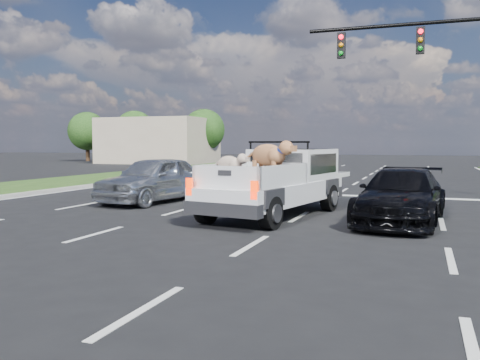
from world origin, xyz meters
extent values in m
plane|color=black|center=(0.00, 0.00, 0.00)|extent=(160.00, 160.00, 0.00)
cube|color=silver|center=(-5.25, 6.00, 0.01)|extent=(0.12, 60.00, 0.01)
cube|color=silver|center=(-1.75, 6.00, 0.01)|extent=(0.12, 60.00, 0.01)
cube|color=silver|center=(1.75, 6.00, 0.01)|extent=(0.12, 60.00, 0.01)
cube|color=silver|center=(5.25, 6.00, 0.01)|extent=(0.12, 60.00, 0.01)
cube|color=silver|center=(-8.80, 6.00, 0.01)|extent=(0.15, 60.00, 0.01)
cube|color=silver|center=(0.00, 10.00, 0.01)|extent=(17.00, 0.45, 0.01)
cube|color=#A4A197|center=(-9.05, 6.00, 0.07)|extent=(0.15, 60.00, 0.14)
cylinder|color=black|center=(5.10, 10.50, 6.20)|extent=(9.00, 0.14, 0.14)
cube|color=black|center=(4.60, 10.50, 5.60)|extent=(0.30, 0.18, 0.95)
sphere|color=red|center=(4.60, 10.39, 5.90)|extent=(0.18, 0.18, 0.18)
cube|color=black|center=(1.80, 10.50, 5.60)|extent=(0.30, 0.18, 0.95)
sphere|color=red|center=(1.80, 10.39, 5.90)|extent=(0.18, 0.18, 0.18)
cube|color=tan|center=(-20.00, 36.00, 2.20)|extent=(10.00, 8.00, 4.40)
cylinder|color=#332114|center=(-30.00, 38.00, 1.08)|extent=(0.44, 0.44, 2.16)
sphere|color=#15370F|center=(-30.00, 38.00, 3.30)|extent=(4.20, 4.20, 4.20)
cylinder|color=#332114|center=(-24.00, 38.00, 1.08)|extent=(0.44, 0.44, 2.16)
sphere|color=#15370F|center=(-24.00, 38.00, 3.30)|extent=(4.20, 4.20, 4.20)
cylinder|color=#332114|center=(-16.00, 38.00, 1.08)|extent=(0.44, 0.44, 2.16)
sphere|color=#15370F|center=(-16.00, 38.00, 3.30)|extent=(4.20, 4.20, 4.20)
cylinder|color=black|center=(-0.11, 2.16, 0.38)|extent=(0.41, 0.80, 0.76)
cylinder|color=black|center=(1.59, 1.84, 0.38)|extent=(0.41, 0.80, 0.76)
cylinder|color=black|center=(0.57, 5.78, 0.38)|extent=(0.41, 0.80, 0.76)
cylinder|color=black|center=(2.27, 5.46, 0.38)|extent=(0.41, 0.80, 0.76)
cube|color=silver|center=(1.09, 3.86, 0.66)|extent=(2.83, 5.54, 0.52)
cube|color=silver|center=(1.32, 5.09, 1.34)|extent=(2.22, 2.59, 0.86)
cube|color=black|center=(1.11, 3.97, 1.37)|extent=(1.52, 0.31, 0.62)
cylinder|color=black|center=(1.14, 4.11, 1.97)|extent=(1.77, 0.38, 0.05)
cube|color=black|center=(0.88, 2.71, 0.89)|extent=(2.21, 2.82, 0.06)
cube|color=silver|center=(0.04, 2.87, 1.17)|extent=(0.55, 2.51, 0.52)
cube|color=silver|center=(1.71, 2.56, 1.17)|extent=(0.55, 2.51, 0.52)
cube|color=silver|center=(0.65, 1.50, 1.17)|extent=(1.76, 0.41, 0.52)
cube|color=#F62D05|center=(-0.22, 1.45, 0.95)|extent=(0.17, 0.09, 0.40)
cube|color=#F62D05|center=(1.44, 1.14, 0.95)|extent=(0.17, 0.09, 0.40)
cube|color=black|center=(0.62, 1.37, 0.48)|extent=(1.93, 0.65, 0.30)
imported|color=#B9BCC0|center=(-3.56, 5.75, 0.76)|extent=(2.48, 4.70, 1.52)
imported|color=black|center=(4.31, 3.87, 0.66)|extent=(2.28, 4.70, 1.32)
camera|label=1|loc=(4.77, -9.00, 1.93)|focal=38.00mm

